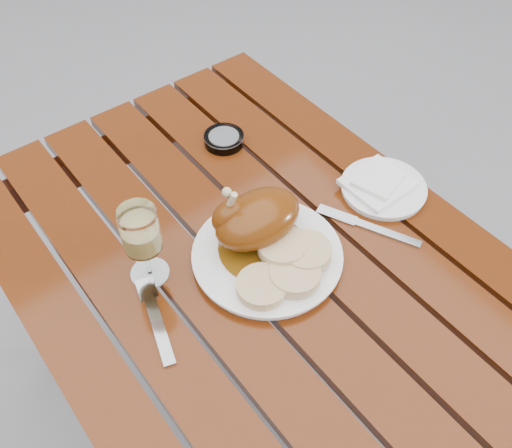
{
  "coord_description": "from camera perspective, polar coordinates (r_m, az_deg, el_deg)",
  "views": [
    {
      "loc": [
        -0.4,
        -0.48,
        1.6
      ],
      "look_at": [
        0.04,
        0.08,
        0.78
      ],
      "focal_mm": 40.0,
      "sensor_mm": 36.0,
      "label": 1
    }
  ],
  "objects": [
    {
      "name": "ashtray",
      "position": [
        1.29,
        -3.23,
        8.47
      ],
      "size": [
        0.11,
        0.11,
        0.02
      ],
      "primitive_type": "cylinder",
      "rotation": [
        0.0,
        0.0,
        0.36
      ],
      "color": "#B2B7BC",
      "rests_on": "table"
    },
    {
      "name": "fork",
      "position": [
        1.0,
        -9.84,
        -9.77
      ],
      "size": [
        0.07,
        0.17,
        0.01
      ],
      "primitive_type": "cube",
      "rotation": [
        0.0,
        0.0,
        -0.29
      ],
      "color": "gray",
      "rests_on": "table"
    },
    {
      "name": "bread_dumplings",
      "position": [
        1.02,
        3.08,
        -4.05
      ],
      "size": [
        0.2,
        0.15,
        0.03
      ],
      "color": "#DEBA87",
      "rests_on": "dinner_plate"
    },
    {
      "name": "table",
      "position": [
        1.37,
        0.75,
        -13.92
      ],
      "size": [
        0.8,
        1.2,
        0.75
      ],
      "primitive_type": "cube",
      "color": "#63270B",
      "rests_on": "ground"
    },
    {
      "name": "roast_duck",
      "position": [
        1.04,
        -0.17,
        0.44
      ],
      "size": [
        0.18,
        0.17,
        0.13
      ],
      "color": "#60390B",
      "rests_on": "dinner_plate"
    },
    {
      "name": "napkin",
      "position": [
        1.2,
        12.05,
        4.0
      ],
      "size": [
        0.13,
        0.12,
        0.01
      ],
      "primitive_type": "cube",
      "rotation": [
        0.0,
        0.0,
        0.02
      ],
      "color": "white",
      "rests_on": "side_plate"
    },
    {
      "name": "side_plate",
      "position": [
        1.21,
        12.62,
        3.52
      ],
      "size": [
        0.19,
        0.19,
        0.01
      ],
      "primitive_type": "cylinder",
      "rotation": [
        0.0,
        0.0,
        0.05
      ],
      "color": "white",
      "rests_on": "table"
    },
    {
      "name": "ground",
      "position": [
        1.71,
        0.62,
        -19.63
      ],
      "size": [
        60.0,
        60.0,
        0.0
      ],
      "primitive_type": "plane",
      "color": "slate",
      "rests_on": "ground"
    },
    {
      "name": "wine_glass",
      "position": [
        1.0,
        -11.19,
        -2.08
      ],
      "size": [
        0.09,
        0.09,
        0.17
      ],
      "primitive_type": "cylinder",
      "rotation": [
        0.0,
        0.0,
        -0.23
      ],
      "color": "tan",
      "rests_on": "table"
    },
    {
      "name": "dinner_plate",
      "position": [
        1.06,
        1.13,
        -3.18
      ],
      "size": [
        0.33,
        0.33,
        0.02
      ],
      "primitive_type": "cylinder",
      "rotation": [
        0.0,
        0.0,
        -0.21
      ],
      "color": "white",
      "rests_on": "table"
    },
    {
      "name": "knife",
      "position": [
        1.13,
        11.89,
        -0.49
      ],
      "size": [
        0.09,
        0.17,
        0.01
      ],
      "primitive_type": "cube",
      "rotation": [
        0.0,
        0.0,
        0.44
      ],
      "color": "gray",
      "rests_on": "table"
    }
  ]
}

